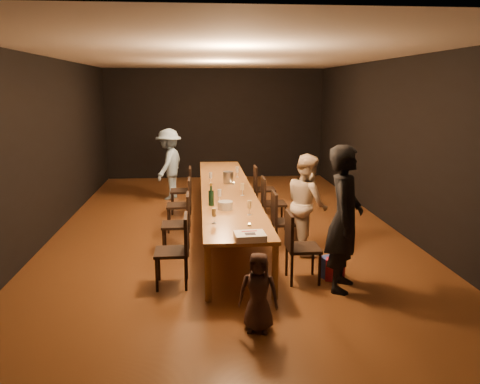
{
  "coord_description": "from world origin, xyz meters",
  "views": [
    {
      "loc": [
        -0.48,
        -8.07,
        2.49
      ],
      "look_at": [
        0.11,
        -1.45,
        1.0
      ],
      "focal_mm": 35.0,
      "sensor_mm": 36.0,
      "label": 1
    }
  ],
  "objects": [
    {
      "name": "ground",
      "position": [
        0.0,
        0.0,
        0.0
      ],
      "size": [
        10.0,
        10.0,
        0.0
      ],
      "primitive_type": "plane",
      "color": "#401F10",
      "rests_on": "ground"
    },
    {
      "name": "room_shell",
      "position": [
        0.0,
        0.0,
        2.08
      ],
      "size": [
        6.04,
        10.04,
        3.02
      ],
      "color": "black",
      "rests_on": "ground"
    },
    {
      "name": "table",
      "position": [
        0.0,
        0.0,
        0.7
      ],
      "size": [
        0.9,
        6.0,
        0.75
      ],
      "color": "#955E2B",
      "rests_on": "ground"
    },
    {
      "name": "chair_right_0",
      "position": [
        0.85,
        -2.4,
        0.47
      ],
      "size": [
        0.42,
        0.42,
        0.93
      ],
      "primitive_type": null,
      "rotation": [
        0.0,
        0.0,
        -1.57
      ],
      "color": "black",
      "rests_on": "ground"
    },
    {
      "name": "chair_right_1",
      "position": [
        0.85,
        -1.2,
        0.47
      ],
      "size": [
        0.42,
        0.42,
        0.93
      ],
      "primitive_type": null,
      "rotation": [
        0.0,
        0.0,
        -1.57
      ],
      "color": "black",
      "rests_on": "ground"
    },
    {
      "name": "chair_right_2",
      "position": [
        0.85,
        0.0,
        0.47
      ],
      "size": [
        0.42,
        0.42,
        0.93
      ],
      "primitive_type": null,
      "rotation": [
        0.0,
        0.0,
        -1.57
      ],
      "color": "black",
      "rests_on": "ground"
    },
    {
      "name": "chair_right_3",
      "position": [
        0.85,
        1.2,
        0.47
      ],
      "size": [
        0.42,
        0.42,
        0.93
      ],
      "primitive_type": null,
      "rotation": [
        0.0,
        0.0,
        -1.57
      ],
      "color": "black",
      "rests_on": "ground"
    },
    {
      "name": "chair_left_0",
      "position": [
        -0.85,
        -2.4,
        0.47
      ],
      "size": [
        0.42,
        0.42,
        0.93
      ],
      "primitive_type": null,
      "rotation": [
        0.0,
        0.0,
        1.57
      ],
      "color": "black",
      "rests_on": "ground"
    },
    {
      "name": "chair_left_1",
      "position": [
        -0.85,
        -1.2,
        0.47
      ],
      "size": [
        0.42,
        0.42,
        0.93
      ],
      "primitive_type": null,
      "rotation": [
        0.0,
        0.0,
        1.57
      ],
      "color": "black",
      "rests_on": "ground"
    },
    {
      "name": "chair_left_2",
      "position": [
        -0.85,
        0.0,
        0.47
      ],
      "size": [
        0.42,
        0.42,
        0.93
      ],
      "primitive_type": null,
      "rotation": [
        0.0,
        0.0,
        1.57
      ],
      "color": "black",
      "rests_on": "ground"
    },
    {
      "name": "chair_left_3",
      "position": [
        -0.85,
        1.2,
        0.47
      ],
      "size": [
        0.42,
        0.42,
        0.93
      ],
      "primitive_type": null,
      "rotation": [
        0.0,
        0.0,
        1.57
      ],
      "color": "black",
      "rests_on": "ground"
    },
    {
      "name": "woman_birthday",
      "position": [
        1.29,
        -2.67,
        0.91
      ],
      "size": [
        0.67,
        0.79,
        1.83
      ],
      "primitive_type": "imported",
      "rotation": [
        0.0,
        0.0,
        1.14
      ],
      "color": "black",
      "rests_on": "ground"
    },
    {
      "name": "woman_tan",
      "position": [
        1.15,
        -1.29,
        0.76
      ],
      "size": [
        0.68,
        0.82,
        1.53
      ],
      "primitive_type": "imported",
      "rotation": [
        0.0,
        0.0,
        1.71
      ],
      "color": "beige",
      "rests_on": "ground"
    },
    {
      "name": "man_blue",
      "position": [
        -1.15,
        2.44,
        0.8
      ],
      "size": [
        0.89,
        1.17,
        1.6
      ],
      "primitive_type": "imported",
      "rotation": [
        0.0,
        0.0,
        -1.9
      ],
      "color": "#7B9CBE",
      "rests_on": "ground"
    },
    {
      "name": "child",
      "position": [
        0.11,
        -3.62,
        0.42
      ],
      "size": [
        0.47,
        0.36,
        0.85
      ],
      "primitive_type": "imported",
      "rotation": [
        0.0,
        0.0,
        -0.23
      ],
      "color": "#3A2620",
      "rests_on": "ground"
    },
    {
      "name": "gift_bag_red",
      "position": [
        1.28,
        -2.44,
        0.15
      ],
      "size": [
        0.28,
        0.21,
        0.3
      ],
      "primitive_type": "cube",
      "rotation": [
        0.0,
        0.0,
        -0.32
      ],
      "color": "#B41B2F",
      "rests_on": "ground"
    },
    {
      "name": "gift_bag_blue",
      "position": [
        1.23,
        -2.31,
        0.14
      ],
      "size": [
        0.27,
        0.22,
        0.29
      ],
      "primitive_type": "cube",
      "rotation": [
        0.0,
        0.0,
        0.34
      ],
      "color": "#2945B3",
      "rests_on": "ground"
    },
    {
      "name": "birthday_cake",
      "position": [
        0.1,
        -2.89,
        0.79
      ],
      "size": [
        0.37,
        0.3,
        0.08
      ],
      "rotation": [
        0.0,
        0.0,
        0.06
      ],
      "color": "white",
      "rests_on": "table"
    },
    {
      "name": "plate_stack",
      "position": [
        -0.11,
        -1.48,
        0.81
      ],
      "size": [
        0.23,
        0.23,
        0.12
      ],
      "primitive_type": "cylinder",
      "rotation": [
        0.0,
        0.0,
        -0.07
      ],
      "color": "silver",
      "rests_on": "table"
    },
    {
      "name": "champagne_bottle",
      "position": [
        -0.31,
        -1.23,
        0.92
      ],
      "size": [
        0.09,
        0.09,
        0.35
      ],
      "primitive_type": null,
      "rotation": [
        0.0,
        0.0,
        0.17
      ],
      "color": "black",
      "rests_on": "table"
    },
    {
      "name": "ice_bucket",
      "position": [
        0.06,
        0.46,
        0.86
      ],
      "size": [
        0.23,
        0.23,
        0.21
      ],
      "primitive_type": "cylinder",
      "rotation": [
        0.0,
        0.0,
        -0.22
      ],
      "color": "#A9A8AD",
      "rests_on": "table"
    },
    {
      "name": "wineglass_0",
      "position": [
        -0.3,
        -2.18,
        0.85
      ],
      "size": [
        0.06,
        0.06,
        0.21
      ],
      "primitive_type": null,
      "color": "beige",
      "rests_on": "table"
    },
    {
      "name": "wineglass_1",
      "position": [
        0.21,
        -1.81,
        0.85
      ],
      "size": [
        0.06,
        0.06,
        0.21
      ],
      "primitive_type": null,
      "color": "beige",
      "rests_on": "table"
    },
    {
      "name": "wineglass_2",
      "position": [
        -0.17,
        -1.04,
        0.85
      ],
      "size": [
        0.06,
        0.06,
        0.21
      ],
      "primitive_type": null,
      "color": "silver",
      "rests_on": "table"
    },
    {
      "name": "wineglass_3",
      "position": [
        0.22,
        -0.6,
        0.85
      ],
      "size": [
        0.06,
        0.06,
        0.21
      ],
      "primitive_type": null,
      "color": "beige",
      "rests_on": "table"
    },
    {
      "name": "wineglass_4",
      "position": [
        -0.27,
        0.45,
        0.85
      ],
      "size": [
        0.06,
        0.06,
        0.21
      ],
      "primitive_type": null,
      "color": "silver",
      "rests_on": "table"
    },
    {
      "name": "wineglass_5",
      "position": [
        0.27,
        1.02,
        0.85
      ],
      "size": [
        0.06,
        0.06,
        0.21
      ],
      "primitive_type": null,
      "color": "silver",
      "rests_on": "table"
    },
    {
      "name": "tealight_near",
      "position": [
        0.15,
        -2.35,
        0.77
      ],
      "size": [
        0.05,
        0.05,
        0.03
      ],
      "primitive_type": "cylinder",
      "color": "#B2B7B2",
      "rests_on": "table"
    },
    {
      "name": "tealight_mid",
      "position": [
        0.15,
        0.33,
        0.77
      ],
      "size": [
        0.05,
        0.05,
        0.03
      ],
      "primitive_type": "cylinder",
      "color": "#B2B7B2",
      "rests_on": "table"
    },
    {
      "name": "tealight_far",
      "position": [
        0.15,
        1.46,
        0.77
      ],
      "size": [
        0.05,
        0.05,
        0.03
      ],
      "primitive_type": "cylinder",
      "color": "#B2B7B2",
      "rests_on": "table"
    }
  ]
}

